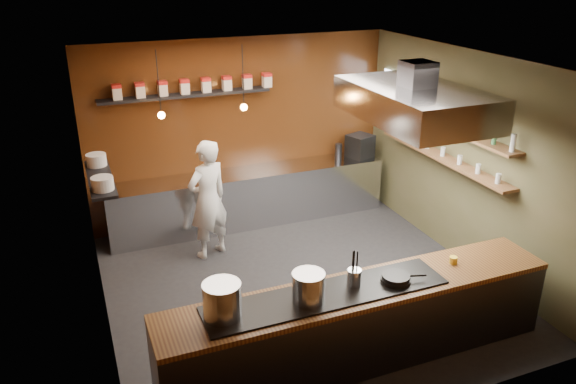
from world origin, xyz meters
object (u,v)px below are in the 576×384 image
stockpot_large (222,300)px  espresso_machine (360,146)px  chef (208,199)px  extractor_hood (415,103)px  stockpot_small (308,287)px

stockpot_large → espresso_machine: 5.15m
espresso_machine → chef: 3.05m
extractor_hood → chef: bearing=141.8°
extractor_hood → chef: size_ratio=1.12×
extractor_hood → stockpot_small: extractor_hood is taller
extractor_hood → chef: extractor_hood is taller
extractor_hood → stockpot_small: 2.69m
stockpot_large → extractor_hood: bearing=22.8°
stockpot_large → espresso_machine: bearing=46.7°
stockpot_large → stockpot_small: size_ratio=1.12×
stockpot_large → chef: chef is taller
espresso_machine → chef: chef is taller
extractor_hood → chef: 3.23m
stockpot_large → chef: bearing=78.4°
espresso_machine → chef: (-2.93, -0.83, -0.20)m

